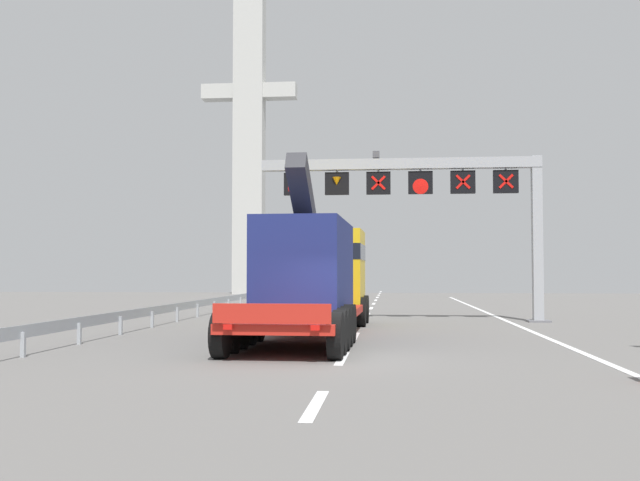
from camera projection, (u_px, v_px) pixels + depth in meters
The scene contains 7 objects.
ground at pixel (329, 359), 17.01m from camera, with size 112.00×112.00×0.00m, color slate.
lane_markings at pixel (373, 306), 44.03m from camera, with size 0.20×69.00×0.01m.
edge_line_right at pixel (514, 324), 28.34m from camera, with size 0.20×63.00×0.01m, color silver.
overhead_lane_gantry at pixel (431, 188), 30.37m from camera, with size 11.84×0.90×7.08m.
heavy_haul_truck_red at pixel (317, 273), 24.30m from camera, with size 3.24×14.11×5.30m.
guardrail_left at pixel (187, 306), 31.32m from camera, with size 0.13×31.29×0.76m.
bridge_pylon_distant at pixel (249, 127), 69.23m from camera, with size 9.00×2.00×30.90m.
Camera 1 is at (1.47, -17.06, 2.01)m, focal length 41.05 mm.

